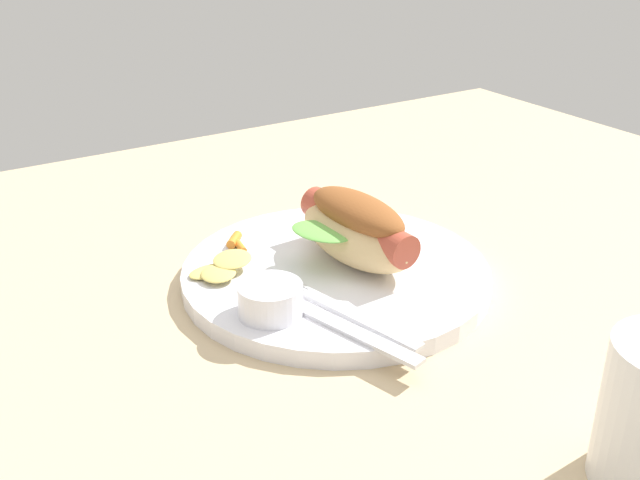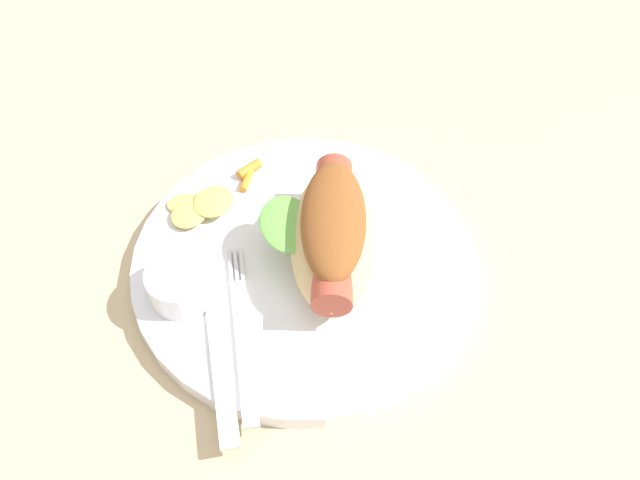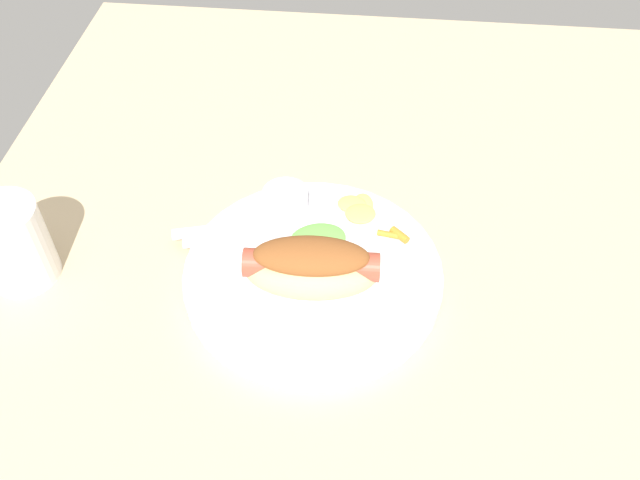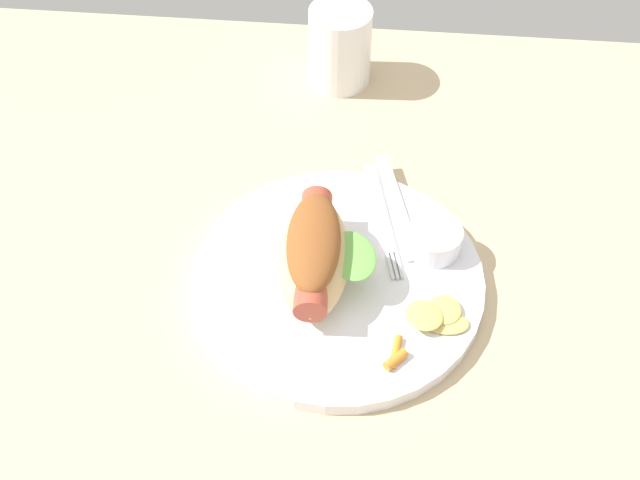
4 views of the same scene
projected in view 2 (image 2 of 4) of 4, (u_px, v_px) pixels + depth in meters
The scene contains 8 objects.
ground_plane at pixel (334, 253), 58.81cm from camera, with size 120.00×90.00×1.80cm, color tan.
plate at pixel (304, 263), 56.03cm from camera, with size 28.20×28.20×1.60cm, color white.
hot_dog at pixel (330, 232), 52.80cm from camera, with size 10.13×14.31×6.38cm.
sauce_ramekin at pixel (181, 283), 52.18cm from camera, with size 5.32×5.32×2.67cm, color white.
fork at pixel (243, 335), 50.65cm from camera, with size 4.68×15.32×0.40cm.
knife at pixel (220, 353), 49.72cm from camera, with size 14.71×1.40×0.36cm, color silver.
chips_pile at pixel (199, 206), 58.03cm from camera, with size 6.59×5.54×1.39cm.
carrot_garnish at pixel (249, 172), 60.80cm from camera, with size 2.27×3.73×0.91cm.
Camera 2 is at (1.50, -35.53, 45.96)cm, focal length 38.02 mm.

